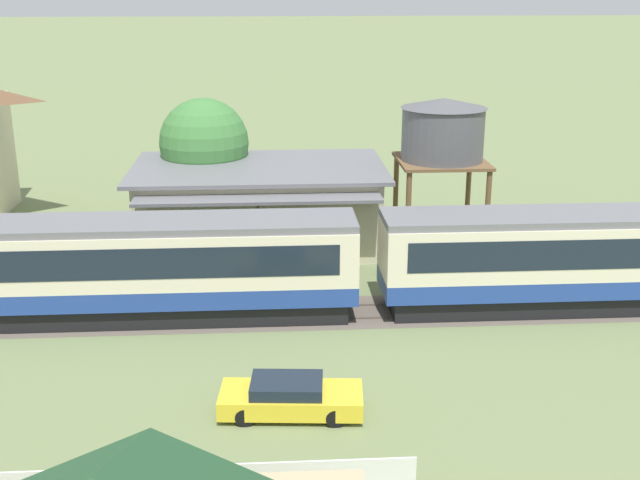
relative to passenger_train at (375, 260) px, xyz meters
name	(u,v)px	position (x,y,z in m)	size (l,w,h in m)	color
passenger_train	(375,260)	(0.00, 0.00, 0.00)	(83.47, 3.20, 4.29)	#234293
railway_track	(541,307)	(7.34, 0.00, -2.37)	(139.77, 3.60, 0.04)	#665B51
station_building	(259,205)	(-4.96, 9.79, -0.20)	(13.32, 9.56, 4.29)	beige
water_tower	(443,132)	(4.74, 9.48, 3.66)	(4.62, 4.62, 7.81)	brown
parked_car_yellow	(290,397)	(-3.84, -8.26, -1.79)	(4.82, 2.23, 1.21)	yellow
yard_tree_1	(204,143)	(-7.98, 12.62, 2.62)	(4.96, 4.96, 7.49)	brown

